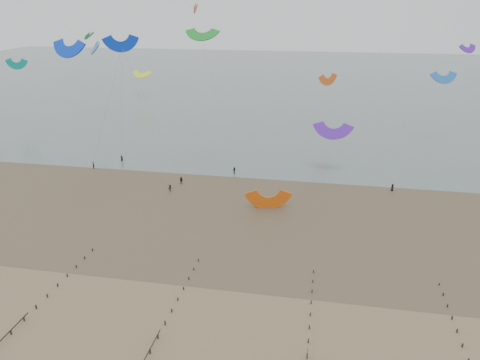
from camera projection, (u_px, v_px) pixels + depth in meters
name	position (u px, v px, depth m)	size (l,w,h in m)	color
ground	(146.00, 304.00, 63.38)	(500.00, 500.00, 0.00)	brown
sea_and_shore	(189.00, 202.00, 95.66)	(500.00, 665.00, 0.03)	#475654
kitesurfer_lead	(93.00, 165.00, 114.32)	(0.64, 0.42, 1.76)	black
kitesurfers	(261.00, 180.00, 105.00)	(87.20, 17.45, 1.88)	black
grounded_kite	(268.00, 208.00, 92.82)	(7.72, 4.04, 5.88)	#D7530D
kites_airborne	(231.00, 69.00, 139.58)	(229.69, 117.49, 39.30)	#95246A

